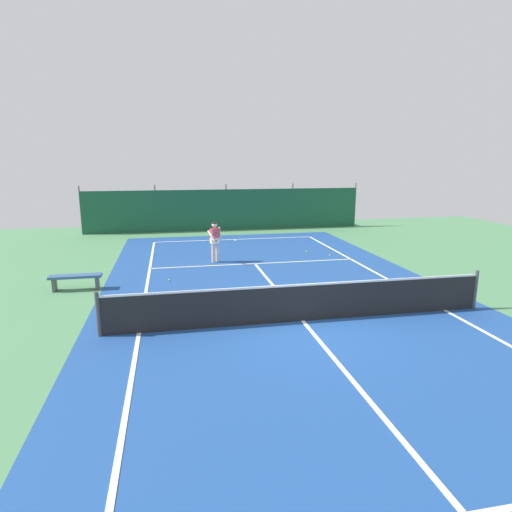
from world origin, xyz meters
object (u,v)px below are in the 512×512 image
object	(u,v)px
tennis_player	(215,239)
tennis_ball_near_player	(169,280)
tennis_ball_midcourt	(330,255)
tennis_ball_by_sideline	(307,252)
courtside_bench	(76,279)
tennis_net	(303,302)

from	to	relation	value
tennis_player	tennis_ball_near_player	distance (m)	3.26
tennis_player	tennis_ball_near_player	world-z (taller)	tennis_player
tennis_ball_midcourt	tennis_ball_by_sideline	world-z (taller)	same
tennis_player	tennis_ball_midcourt	xyz separation A→B (m)	(5.02, 0.19, -0.93)
tennis_player	tennis_ball_by_sideline	size ratio (longest dim) A/B	24.85
tennis_ball_near_player	tennis_player	bearing A→B (deg)	53.36
tennis_player	tennis_ball_by_sideline	distance (m)	4.47
courtside_bench	tennis_net	bearing A→B (deg)	-32.80
tennis_net	tennis_ball_near_player	xyz separation A→B (m)	(-3.39, 4.52, -0.48)
tennis_ball_by_sideline	courtside_bench	world-z (taller)	courtside_bench
tennis_net	tennis_ball_near_player	world-z (taller)	tennis_net
tennis_player	tennis_ball_near_player	bearing A→B (deg)	24.19
tennis_player	tennis_ball_near_player	size ratio (longest dim) A/B	24.85
tennis_ball_midcourt	tennis_net	bearing A→B (deg)	-115.86
tennis_player	tennis_net	bearing A→B (deg)	73.08
tennis_net	tennis_ball_midcourt	distance (m)	8.03
tennis_player	tennis_ball_by_sideline	bearing A→B (deg)	164.98
tennis_player	tennis_ball_near_player	xyz separation A→B (m)	(-1.86, -2.51, -0.93)
tennis_ball_near_player	tennis_ball_by_sideline	size ratio (longest dim) A/B	1.00
tennis_ball_midcourt	tennis_ball_by_sideline	xyz separation A→B (m)	(-0.78, 0.88, 0.00)
tennis_ball_near_player	courtside_bench	size ratio (longest dim) A/B	0.04
tennis_net	tennis_ball_near_player	bearing A→B (deg)	126.87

